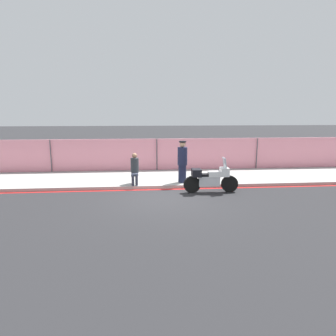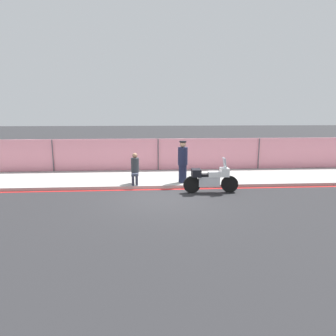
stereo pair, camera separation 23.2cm
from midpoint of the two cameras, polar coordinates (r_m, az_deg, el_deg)
ground_plane at (r=11.55m, az=-0.37°, el=-5.73°), size 120.00×120.00×0.00m
sidewalk at (r=14.60m, az=-1.15°, el=-1.95°), size 41.37×3.58×0.14m
curb_paint_stripe at (r=12.79m, az=-0.73°, el=-4.09°), size 41.37×0.18×0.01m
storefront_fence at (r=16.29m, az=-1.49°, el=2.39°), size 39.30×0.17×1.83m
motorcycle at (r=12.30m, az=8.62°, el=-2.05°), size 2.25×0.52×1.44m
officer_standing at (r=13.28m, az=3.32°, el=1.24°), size 0.43×0.43×1.86m
person_seated_on_curb at (r=13.14m, az=-5.81°, el=0.23°), size 0.35×0.68×1.35m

